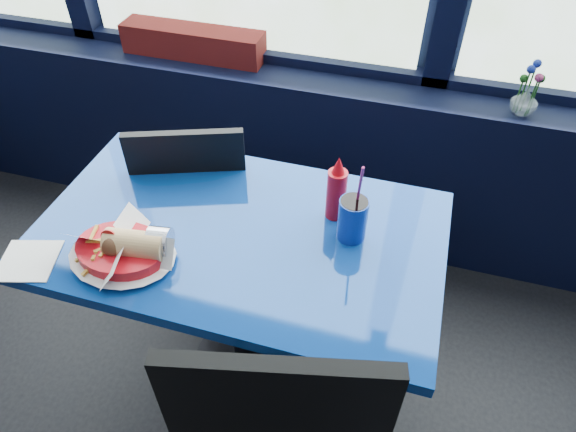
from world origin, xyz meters
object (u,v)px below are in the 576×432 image
at_px(food_basket, 123,249).
at_px(ketchup_bottle, 336,191).
at_px(chair_near_back, 218,203).
at_px(soda_cup, 353,218).
at_px(near_table, 243,270).
at_px(flower_vase, 526,98).
at_px(planter_box, 194,41).

bearing_deg(food_basket, ketchup_bottle, 49.78).
xyz_separation_m(chair_near_back, soda_cup, (0.54, -0.25, 0.30)).
distance_m(near_table, flower_vase, 1.18).
relative_size(near_table, soda_cup, 4.21).
bearing_deg(ketchup_bottle, planter_box, 136.02).
distance_m(near_table, ketchup_bottle, 0.41).
distance_m(chair_near_back, ketchup_bottle, 0.61).
bearing_deg(soda_cup, ketchup_bottle, 131.28).
xyz_separation_m(food_basket, soda_cup, (0.59, 0.26, 0.04)).
bearing_deg(ketchup_bottle, soda_cup, -48.72).
bearing_deg(flower_vase, planter_box, 176.11).
xyz_separation_m(near_table, chair_near_back, (-0.22, 0.33, -0.05)).
relative_size(near_table, ketchup_bottle, 5.49).
xyz_separation_m(chair_near_back, planter_box, (-0.31, 0.58, 0.34)).
height_order(planter_box, flower_vase, flower_vase).
relative_size(flower_vase, soda_cup, 0.71).
xyz_separation_m(chair_near_back, ketchup_bottle, (0.48, -0.18, 0.33)).
distance_m(chair_near_back, food_basket, 0.59).
relative_size(chair_near_back, flower_vase, 4.43).
height_order(flower_vase, ketchup_bottle, flower_vase).
bearing_deg(food_basket, planter_box, 120.50).
bearing_deg(food_basket, near_table, 52.91).
height_order(near_table, ketchup_bottle, ketchup_bottle).
height_order(flower_vase, food_basket, flower_vase).
bearing_deg(food_basket, soda_cup, 41.14).
xyz_separation_m(ketchup_bottle, soda_cup, (0.06, -0.07, -0.03)).
relative_size(near_table, flower_vase, 5.89).
relative_size(chair_near_back, soda_cup, 3.16).
relative_size(planter_box, ketchup_bottle, 2.81).
bearing_deg(soda_cup, near_table, -167.46).
distance_m(chair_near_back, flower_vase, 1.19).
bearing_deg(food_basket, chair_near_back, 102.24).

